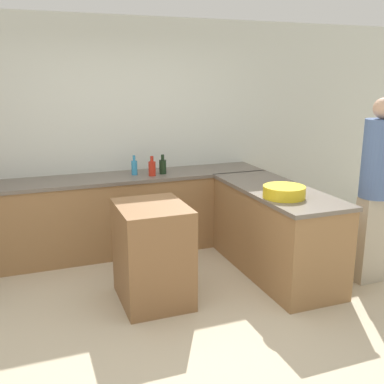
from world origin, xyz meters
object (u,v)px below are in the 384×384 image
Objects in this scene: hot_sauce_bottle at (152,168)px; wine_bottle_dark at (163,166)px; dish_soap_bottle at (134,167)px; mixing_bowl at (284,192)px; island_table at (153,253)px; person_at_peninsula at (376,184)px.

hot_sauce_bottle and wine_bottle_dark have the same top height.
wine_bottle_dark is at bearing -11.10° from dish_soap_bottle.
dish_soap_bottle reaches higher than mixing_bowl.
mixing_bowl is at bearing -8.15° from island_table.
island_table is 2.25m from person_at_peninsula.
dish_soap_bottle is at bearing 145.21° from hot_sauce_bottle.
island_table is 4.04× the size of wine_bottle_dark.
dish_soap_bottle is 0.12× the size of person_at_peninsula.
person_at_peninsula reaches higher than island_table.
wine_bottle_dark is 2.32m from person_at_peninsula.
mixing_bowl is 1.64m from hot_sauce_bottle.
island_table is at bearing 170.12° from person_at_peninsula.
island_table is 1.44m from wine_bottle_dark.
mixing_bowl is at bearing -53.87° from dish_soap_bottle.
island_table is 1.35m from hot_sauce_bottle.
mixing_bowl is 1.61m from wine_bottle_dark.
island_table is at bearing 171.85° from mixing_bowl.
wine_bottle_dark is at bearing 22.32° from hot_sauce_bottle.
wine_bottle_dark is (-0.76, 1.42, 0.03)m from mixing_bowl.
dish_soap_bottle is (0.16, 1.31, 0.55)m from island_table.
mixing_bowl is 1.75× the size of hot_sauce_bottle.
dish_soap_bottle is 2.61m from person_at_peninsula.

